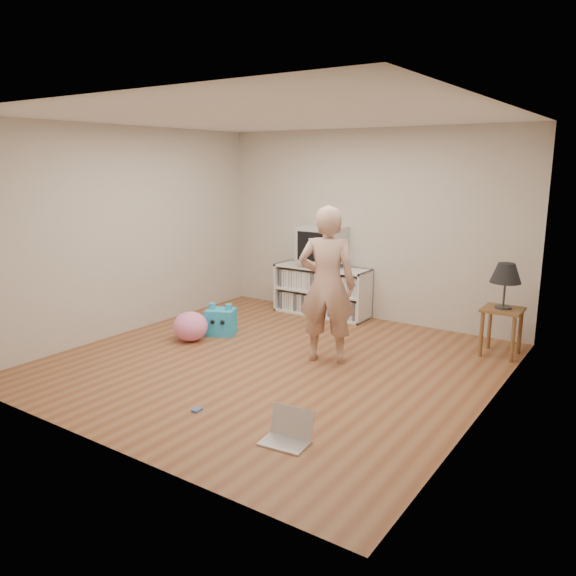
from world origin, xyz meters
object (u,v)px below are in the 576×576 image
(media_unit, at_px, (323,291))
(dvd_deck, at_px, (322,264))
(side_table, at_px, (502,320))
(person, at_px, (327,285))
(crt_tv, at_px, (323,244))
(laptop, at_px, (288,432))
(table_lamp, at_px, (506,274))
(plush_blue, at_px, (221,321))
(plush_pink, at_px, (190,326))

(media_unit, relative_size, dvd_deck, 3.11)
(side_table, bearing_deg, person, -140.83)
(dvd_deck, height_order, crt_tv, crt_tv)
(media_unit, distance_m, laptop, 3.83)
(table_lamp, bearing_deg, person, -140.83)
(dvd_deck, bearing_deg, media_unit, 90.00)
(table_lamp, xyz_separation_m, plush_blue, (-3.15, -1.19, -0.77))
(table_lamp, distance_m, laptop, 3.27)
(side_table, height_order, table_lamp, table_lamp)
(crt_tv, distance_m, table_lamp, 2.60)
(plush_pink, bearing_deg, dvd_deck, 69.97)
(media_unit, xyz_separation_m, crt_tv, (0.00, -0.02, 0.67))
(media_unit, distance_m, side_table, 2.61)
(side_table, height_order, person, person)
(person, height_order, plush_pink, person)
(media_unit, relative_size, table_lamp, 2.72)
(dvd_deck, xyz_separation_m, plush_blue, (-0.57, -1.56, -0.56))
(person, bearing_deg, dvd_deck, -78.54)
(media_unit, height_order, laptop, media_unit)
(side_table, xyz_separation_m, plush_pink, (-3.29, -1.59, -0.23))
(table_lamp, height_order, person, person)
(plush_blue, bearing_deg, dvd_deck, 46.41)
(laptop, bearing_deg, dvd_deck, 110.71)
(table_lamp, bearing_deg, media_unit, 171.49)
(plush_blue, bearing_deg, person, -26.25)
(dvd_deck, bearing_deg, laptop, -63.26)
(crt_tv, xyz_separation_m, laptop, (1.71, -3.40, -0.95))
(dvd_deck, relative_size, plush_pink, 1.06)
(crt_tv, height_order, side_table, crt_tv)
(person, height_order, plush_blue, person)
(dvd_deck, xyz_separation_m, crt_tv, (0.00, -0.00, 0.29))
(crt_tv, bearing_deg, laptop, -63.23)
(dvd_deck, distance_m, person, 1.93)
(dvd_deck, bearing_deg, plush_pink, -110.03)
(side_table, relative_size, plush_pink, 1.29)
(side_table, bearing_deg, laptop, -105.92)
(table_lamp, distance_m, plush_pink, 3.73)
(crt_tv, xyz_separation_m, table_lamp, (2.58, -0.37, -0.08))
(side_table, bearing_deg, plush_blue, -159.29)
(laptop, bearing_deg, side_table, 68.05)
(table_lamp, bearing_deg, plush_pink, -154.21)
(person, bearing_deg, crt_tv, -78.49)
(media_unit, height_order, crt_tv, crt_tv)
(media_unit, distance_m, dvd_deck, 0.39)
(table_lamp, bearing_deg, side_table, 0.00)
(dvd_deck, distance_m, plush_blue, 1.75)
(media_unit, relative_size, person, 0.82)
(dvd_deck, distance_m, plush_pink, 2.16)
(laptop, bearing_deg, person, 105.28)
(crt_tv, bearing_deg, table_lamp, -8.10)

